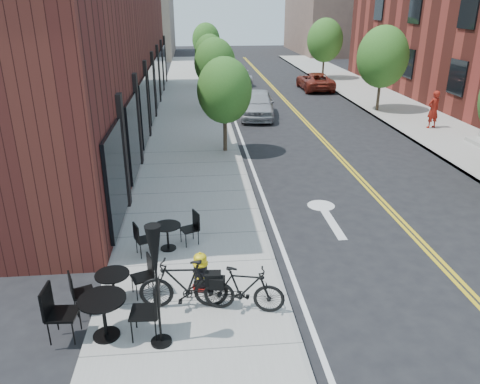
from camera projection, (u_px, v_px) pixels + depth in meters
name	position (u px, v px, depth m)	size (l,w,h in m)	color
ground	(275.00, 263.00, 11.34)	(120.00, 120.00, 0.00)	black
sidewalk_near	(192.00, 146.00, 20.35)	(4.00, 70.00, 0.12)	#9E9B93
sidewalk_far	(454.00, 139.00, 21.44)	(4.00, 70.00, 0.12)	#9E9B93
building_near	(94.00, 55.00, 22.33)	(5.00, 28.00, 7.00)	#491B17
bg_building_left	(136.00, 10.00, 52.95)	(8.00, 14.00, 10.00)	#726656
bg_building_right	(338.00, 0.00, 56.58)	(10.00, 16.00, 12.00)	brown
tree_near_a	(225.00, 91.00, 18.60)	(2.20, 2.20, 3.81)	#382B1E
tree_near_b	(215.00, 63.00, 25.92)	(2.30, 2.30, 3.98)	#382B1E
tree_near_c	(210.00, 52.00, 33.37)	(2.10, 2.10, 3.67)	#382B1E
tree_near_d	(206.00, 40.00, 40.64)	(2.40, 2.40, 4.11)	#382B1E
tree_far_b	(383.00, 57.00, 25.70)	(2.80, 2.80, 4.62)	#382B1E
tree_far_c	(325.00, 40.00, 36.76)	(2.80, 2.80, 4.62)	#382B1E
fire_hydrant	(201.00, 271.00, 10.02)	(0.50, 0.50, 0.87)	maroon
bicycle_left	(183.00, 284.00, 9.33)	(0.51, 1.79, 1.08)	black
bicycle_right	(244.00, 290.00, 9.24)	(0.46, 1.63, 0.98)	black
bistro_set_a	(104.00, 312.00, 8.50)	(2.01, 0.91, 1.08)	black
bistro_set_b	(113.00, 284.00, 9.53)	(1.65, 0.98, 0.87)	black
bistro_set_c	(167.00, 233.00, 11.61)	(1.60, 0.99, 0.85)	black
patio_umbrella	(155.00, 261.00, 7.89)	(0.38, 0.38, 2.37)	black
parked_car_a	(258.00, 104.00, 25.34)	(1.75, 4.34, 1.48)	#A9ACB2
parked_car_b	(232.00, 82.00, 32.24)	(1.54, 4.41, 1.45)	black
parked_car_c	(234.00, 74.00, 35.98)	(2.03, 5.00, 1.45)	#B7B8BC
parked_car_far	(315.00, 81.00, 33.34)	(2.04, 4.42, 1.23)	maroon
pedestrian	(433.00, 109.00, 22.70)	(0.66, 0.43, 1.82)	maroon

